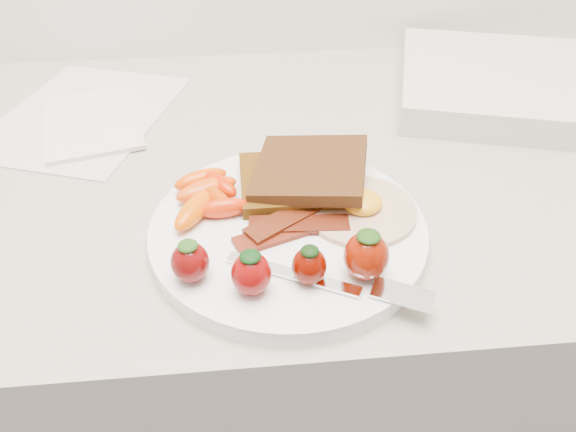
{
  "coord_description": "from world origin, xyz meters",
  "views": [
    {
      "loc": [
        -0.03,
        1.13,
        1.27
      ],
      "look_at": [
        0.01,
        1.55,
        0.93
      ],
      "focal_mm": 35.0,
      "sensor_mm": 36.0,
      "label": 1
    }
  ],
  "objects": [
    {
      "name": "fried_egg",
      "position": [
        0.08,
        1.56,
        0.92
      ],
      "size": [
        0.14,
        0.14,
        0.02
      ],
      "color": "beige",
      "rests_on": "plate"
    },
    {
      "name": "toast_upper",
      "position": [
        0.04,
        1.61,
        0.94
      ],
      "size": [
        0.14,
        0.14,
        0.03
      ],
      "primitive_type": "cube",
      "rotation": [
        0.0,
        -0.1,
        -0.25
      ],
      "color": "black",
      "rests_on": "toast_lower"
    },
    {
      "name": "appliance",
      "position": [
        0.36,
        1.81,
        0.92
      ],
      "size": [
        0.39,
        0.34,
        0.04
      ],
      "primitive_type": "cube",
      "rotation": [
        0.0,
        0.0,
        -0.27
      ],
      "color": "beige",
      "rests_on": "counter"
    },
    {
      "name": "plate",
      "position": [
        0.01,
        1.55,
        0.91
      ],
      "size": [
        0.27,
        0.27,
        0.02
      ],
      "primitive_type": "cylinder",
      "color": "white",
      "rests_on": "counter"
    },
    {
      "name": "toast_lower",
      "position": [
        0.01,
        1.61,
        0.93
      ],
      "size": [
        0.1,
        0.1,
        0.01
      ],
      "primitive_type": "cube",
      "rotation": [
        0.0,
        0.0,
        0.01
      ],
      "color": "#372209",
      "rests_on": "plate"
    },
    {
      "name": "strawberries",
      "position": [
        0.0,
        1.47,
        0.94
      ],
      "size": [
        0.19,
        0.05,
        0.05
      ],
      "color": "#5E0606",
      "rests_on": "plate"
    },
    {
      "name": "counter",
      "position": [
        0.0,
        1.7,
        0.45
      ],
      "size": [
        2.0,
        0.6,
        0.9
      ],
      "primitive_type": "cube",
      "color": "gray",
      "rests_on": "ground"
    },
    {
      "name": "paper_sheet",
      "position": [
        -0.24,
        1.82,
        0.9
      ],
      "size": [
        0.27,
        0.32,
        0.0
      ],
      "primitive_type": "cube",
      "rotation": [
        0.0,
        0.0,
        -0.33
      ],
      "color": "silver",
      "rests_on": "counter"
    },
    {
      "name": "bacon_strips",
      "position": [
        0.01,
        1.54,
        0.92
      ],
      "size": [
        0.11,
        0.08,
        0.01
      ],
      "color": "#430807",
      "rests_on": "plate"
    },
    {
      "name": "notepad",
      "position": [
        -0.22,
        1.79,
        0.91
      ],
      "size": [
        0.15,
        0.19,
        0.01
      ],
      "primitive_type": "cube",
      "rotation": [
        0.0,
        0.0,
        0.25
      ],
      "color": "silver",
      "rests_on": "paper_sheet"
    },
    {
      "name": "fork",
      "position": [
        0.05,
        1.46,
        0.92
      ],
      "size": [
        0.18,
        0.09,
        0.0
      ],
      "color": "white",
      "rests_on": "plate"
    },
    {
      "name": "baby_carrots",
      "position": [
        -0.07,
        1.59,
        0.93
      ],
      "size": [
        0.08,
        0.11,
        0.02
      ],
      "color": "#E4460A",
      "rests_on": "plate"
    }
  ]
}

